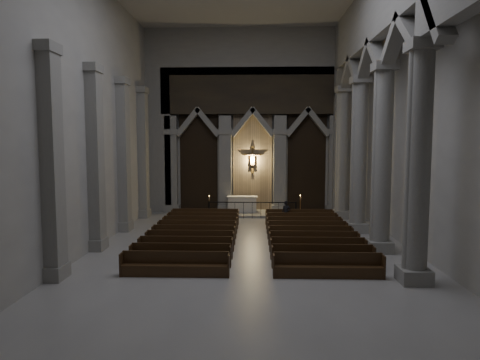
% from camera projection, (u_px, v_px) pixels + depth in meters
% --- Properties ---
extents(room, '(24.00, 24.10, 12.00)m').
position_uv_depth(room, '(252.00, 67.00, 16.41)').
color(room, '#9E9B96').
rests_on(room, ground).
extents(sanctuary_wall, '(14.00, 0.77, 12.00)m').
position_uv_depth(sanctuary_wall, '(253.00, 112.00, 27.98)').
color(sanctuary_wall, gray).
rests_on(sanctuary_wall, ground).
extents(right_arcade, '(1.00, 24.00, 12.00)m').
position_uv_depth(right_arcade, '(386.00, 66.00, 17.54)').
color(right_arcade, gray).
rests_on(right_arcade, ground).
extents(left_pilasters, '(0.60, 13.00, 8.03)m').
position_uv_depth(left_pilasters, '(111.00, 159.00, 20.45)').
color(left_pilasters, gray).
rests_on(left_pilasters, ground).
extents(sanctuary_step, '(8.50, 2.60, 0.15)m').
position_uv_depth(sanctuary_step, '(252.00, 213.00, 27.66)').
color(sanctuary_step, gray).
rests_on(sanctuary_step, ground).
extents(altar, '(1.99, 0.80, 1.01)m').
position_uv_depth(altar, '(242.00, 204.00, 27.90)').
color(altar, beige).
rests_on(altar, sanctuary_step).
extents(altar_rail, '(5.41, 0.09, 1.06)m').
position_uv_depth(altar_rail, '(252.00, 207.00, 26.18)').
color(altar_rail, black).
rests_on(altar_rail, ground).
extents(candle_stand_left, '(0.23, 0.23, 1.36)m').
position_uv_depth(candle_stand_left, '(209.00, 211.00, 26.76)').
color(candle_stand_left, '#B57937').
rests_on(candle_stand_left, ground).
extents(candle_stand_right, '(0.25, 0.25, 1.50)m').
position_uv_depth(candle_stand_right, '(300.00, 213.00, 25.93)').
color(candle_stand_right, '#B57937').
rests_on(candle_stand_right, ground).
extents(pews, '(9.27, 9.90, 0.86)m').
position_uv_depth(pews, '(252.00, 238.00, 19.78)').
color(pews, black).
rests_on(pews, ground).
extents(worshipper, '(0.57, 0.46, 1.37)m').
position_uv_depth(worshipper, '(286.00, 213.00, 24.30)').
color(worshipper, black).
rests_on(worshipper, ground).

